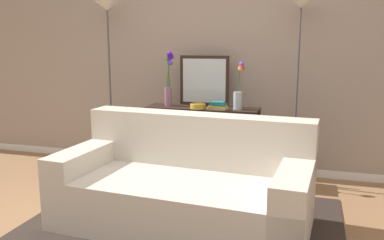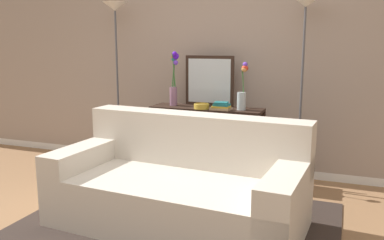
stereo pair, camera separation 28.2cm
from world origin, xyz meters
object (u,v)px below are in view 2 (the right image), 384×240
couch (180,188)px  floor_lamp_right (304,40)px  floor_lamp_left (116,39)px  wall_mirror (209,81)px  book_row_under_console (174,168)px  console_table (206,130)px  vase_tall_flowers (174,80)px  vase_short_flowers (242,91)px  fruit_bowl (202,106)px  book_stack (221,106)px

couch → floor_lamp_right: bearing=56.7°
floor_lamp_left → wall_mirror: floor_lamp_left is taller
couch → floor_lamp_right: (0.81, 1.24, 1.21)m
book_row_under_console → console_table: bearing=0.0°
vase_tall_flowers → vase_short_flowers: vase_tall_flowers is taller
couch → fruit_bowl: 1.23m
book_row_under_console → couch: bearing=-64.4°
couch → fruit_bowl: size_ratio=12.56×
wall_mirror → fruit_bowl: 0.35m
fruit_bowl → book_row_under_console: size_ratio=0.71×
floor_lamp_right → book_row_under_console: bearing=-178.1°
console_table → floor_lamp_right: size_ratio=0.64×
floor_lamp_right → vase_short_flowers: floor_lamp_right is taller
couch → floor_lamp_left: 2.18m
vase_short_flowers → couch: bearing=-101.0°
floor_lamp_left → vase_short_flowers: size_ratio=3.89×
vase_tall_flowers → book_row_under_console: (-0.00, -0.02, -1.02)m
vase_short_flowers → wall_mirror: bearing=157.8°
book_stack → vase_tall_flowers: bearing=168.6°
vase_tall_flowers → book_stack: bearing=-11.4°
couch → console_table: (-0.18, 1.20, 0.24)m
console_table → wall_mirror: (-0.02, 0.14, 0.53)m
couch → vase_short_flowers: 1.37m
floor_lamp_right → fruit_bowl: (-1.01, -0.15, -0.69)m
couch → console_table: bearing=98.6°
fruit_bowl → book_row_under_console: fruit_bowl is taller
fruit_bowl → vase_short_flowers: bearing=9.3°
floor_lamp_left → fruit_bowl: (1.11, -0.15, -0.71)m
vase_tall_flowers → vase_short_flowers: (0.80, -0.05, -0.08)m
wall_mirror → vase_short_flowers: 0.46m
floor_lamp_left → wall_mirror: 1.21m
couch → fruit_bowl: (-0.20, 1.09, 0.51)m
vase_tall_flowers → fruit_bowl: size_ratio=3.64×
book_stack → book_row_under_console: (-0.59, 0.10, -0.78)m
vase_tall_flowers → book_stack: vase_tall_flowers is taller
vase_tall_flowers → book_row_under_console: bearing=-101.8°
vase_tall_flowers → book_row_under_console: size_ratio=2.59×
vase_tall_flowers → book_row_under_console: 1.02m
book_stack → wall_mirror: bearing=131.3°
console_table → floor_lamp_right: (0.99, 0.04, 0.97)m
book_stack → book_row_under_console: size_ratio=0.94×
wall_mirror → fruit_bowl: bearing=-91.1°
vase_tall_flowers → wall_mirror: bearing=18.2°
floor_lamp_left → vase_tall_flowers: (0.74, -0.03, -0.45)m
couch → book_stack: bearing=89.1°
floor_lamp_right → book_row_under_console: size_ratio=8.29×
floor_lamp_right → vase_tall_flowers: 1.45m
floor_lamp_right → book_stack: floor_lamp_right is taller
vase_short_flowers → book_stack: vase_short_flowers is taller
book_stack → vase_short_flowers: bearing=18.5°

